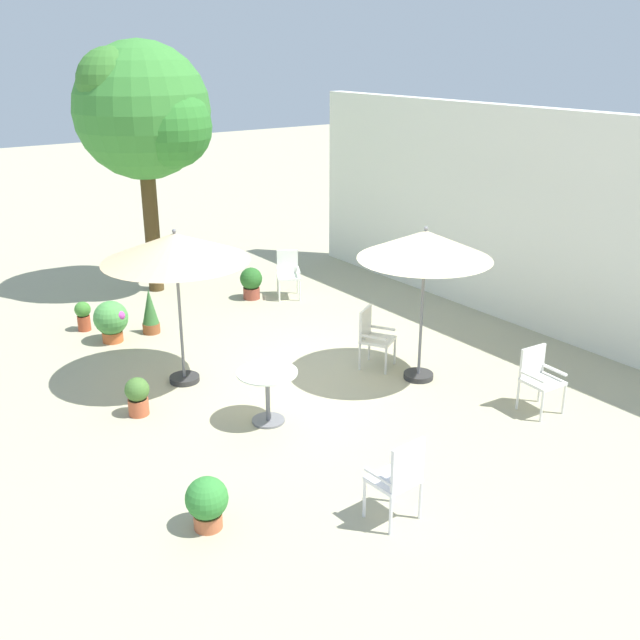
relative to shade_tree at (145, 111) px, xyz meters
The scene contains 16 objects.
ground_plane 6.24m from the shade_tree, ahead, with size 60.00×60.00×0.00m, color tan.
villa_facade 7.03m from the shade_tree, 41.00° to the left, with size 10.46×0.30×3.72m, color white.
shade_tree is the anchor object (origin of this frame).
patio_umbrella_0 6.51m from the shade_tree, 12.65° to the left, with size 1.91×1.91×2.31m.
patio_umbrella_1 4.74m from the shade_tree, 19.37° to the right, with size 2.07×2.07×2.30m.
cafe_table_0 6.83m from the shade_tree, 10.76° to the right, with size 0.79×0.79×0.72m.
patio_chair_0 4.02m from the shade_tree, 46.10° to the left, with size 0.64×0.62×0.90m.
patio_chair_1 6.30m from the shade_tree, 11.48° to the left, with size 0.62×0.62×0.93m.
patio_chair_2 8.64m from the shade_tree, 14.30° to the left, with size 0.49×0.49×0.88m.
patio_chair_3 9.23m from the shade_tree, ahead, with size 0.46×0.49×0.97m.
potted_plant_0 4.17m from the shade_tree, 39.87° to the right, with size 0.57×0.57×0.71m.
potted_plant_1 6.31m from the shade_tree, 26.84° to the right, with size 0.33×0.33×0.53m.
potted_plant_2 8.73m from the shade_tree, 20.56° to the right, with size 0.44×0.44×0.57m.
potted_plant_3 4.01m from the shade_tree, 56.04° to the right, with size 0.28×0.28×0.52m.
potted_plant_4 3.75m from the shade_tree, 38.84° to the left, with size 0.43×0.43×0.62m.
potted_plant_5 3.94m from the shade_tree, 27.07° to the right, with size 0.30×0.30×0.79m.
Camera 1 is at (8.26, -5.68, 4.66)m, focal length 41.29 mm.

